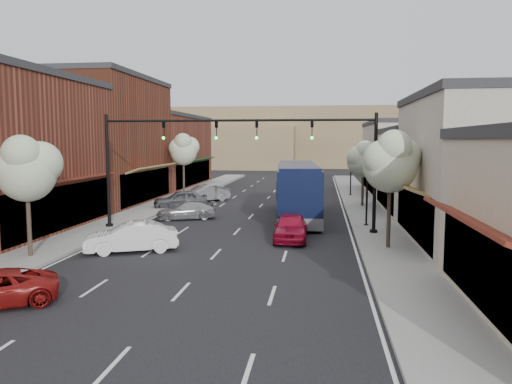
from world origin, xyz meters
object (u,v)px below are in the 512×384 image
(signal_mast_right, at_px, (333,155))
(tree_left_far, at_px, (184,149))
(lamp_post_far, at_px, (351,166))
(tree_right_near, at_px, (391,161))
(tree_left_near, at_px, (27,167))
(parked_car_e, at_px, (204,193))
(parked_car_b, at_px, (131,237))
(signal_mast_left, at_px, (145,154))
(parked_car_d, at_px, (181,199))
(tree_right_far, at_px, (364,158))
(parked_car_c, at_px, (186,211))
(coach_bus, at_px, (297,190))
(red_hatchback, at_px, (291,227))
(lamp_post_near, at_px, (367,180))

(signal_mast_right, distance_m, tree_left_far, 22.68)
(lamp_post_far, bearing_deg, tree_right_near, -88.70)
(tree_left_near, relative_size, parked_car_e, 1.24)
(signal_mast_right, distance_m, parked_car_e, 18.21)
(parked_car_b, relative_size, parked_car_e, 0.97)
(signal_mast_left, height_order, parked_car_d, signal_mast_left)
(tree_left_near, bearing_deg, tree_right_near, 13.55)
(tree_right_far, distance_m, parked_car_c, 15.20)
(parked_car_c, bearing_deg, parked_car_e, 167.37)
(tree_right_far, height_order, coach_bus, tree_right_far)
(signal_mast_right, xyz_separation_m, tree_left_far, (-13.87, 17.95, -0.02))
(signal_mast_left, distance_m, tree_right_far, 18.39)
(tree_right_far, xyz_separation_m, lamp_post_far, (-0.55, 8.06, -0.99))
(tree_left_far, distance_m, parked_car_b, 24.65)
(tree_left_near, relative_size, red_hatchback, 1.31)
(tree_left_far, height_order, parked_car_c, tree_left_far)
(signal_mast_right, relative_size, coach_bus, 0.65)
(coach_bus, bearing_deg, tree_left_near, -134.30)
(coach_bus, bearing_deg, parked_car_e, 131.88)
(signal_mast_right, height_order, parked_car_c, signal_mast_right)
(tree_right_near, xyz_separation_m, lamp_post_near, (-0.55, 6.56, -1.45))
(tree_right_far, xyz_separation_m, parked_car_d, (-14.55, -2.42, -3.26))
(tree_right_near, height_order, parked_car_b, tree_right_near)
(tree_right_far, height_order, parked_car_b, tree_right_far)
(tree_left_near, relative_size, coach_bus, 0.45)
(red_hatchback, bearing_deg, parked_car_c, 138.86)
(coach_bus, bearing_deg, signal_mast_right, -72.42)
(coach_bus, distance_m, parked_car_c, 7.86)
(parked_car_e, bearing_deg, tree_left_near, -51.09)
(signal_mast_right, height_order, signal_mast_left, same)
(lamp_post_far, bearing_deg, parked_car_e, -155.53)
(parked_car_e, bearing_deg, lamp_post_far, 70.93)
(lamp_post_near, distance_m, lamp_post_far, 17.50)
(parked_car_d, bearing_deg, parked_car_c, -1.88)
(red_hatchback, distance_m, parked_car_c, 9.95)
(signal_mast_left, distance_m, parked_car_b, 7.33)
(parked_car_b, relative_size, parked_car_c, 1.08)
(tree_left_near, relative_size, parked_car_b, 1.28)
(signal_mast_right, xyz_separation_m, parked_car_d, (-11.82, 9.53, -3.89))
(parked_car_e, bearing_deg, parked_car_d, -54.47)
(tree_right_near, relative_size, tree_left_near, 1.05)
(signal_mast_right, bearing_deg, signal_mast_left, 180.00)
(lamp_post_far, distance_m, parked_car_b, 28.78)
(lamp_post_near, height_order, coach_bus, lamp_post_near)
(signal_mast_right, bearing_deg, tree_right_near, -56.09)
(red_hatchback, xyz_separation_m, parked_car_e, (-8.68, 16.25, 0.01))
(signal_mast_left, distance_m, tree_right_near, 14.55)
(tree_left_near, relative_size, lamp_post_near, 1.28)
(parked_car_c, bearing_deg, parked_car_d, -178.93)
(signal_mast_right, bearing_deg, parked_car_e, 127.99)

